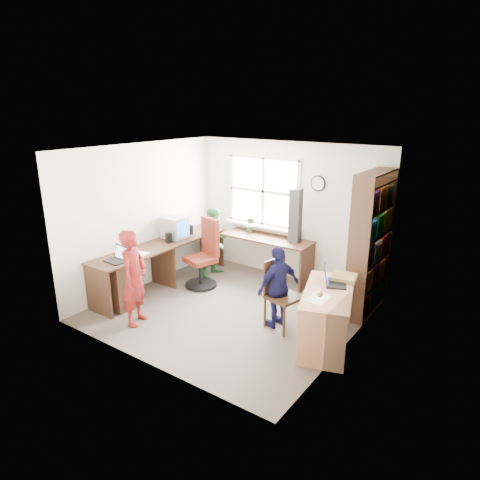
{
  "coord_description": "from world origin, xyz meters",
  "views": [
    {
      "loc": [
        3.5,
        -4.7,
        2.96
      ],
      "look_at": [
        0.0,
        0.25,
        1.05
      ],
      "focal_mm": 32.0,
      "sensor_mm": 36.0,
      "label": 1
    }
  ],
  "objects": [
    {
      "name": "speaker_a",
      "position": [
        -1.44,
        0.21,
        0.84
      ],
      "size": [
        0.11,
        0.11,
        0.17
      ],
      "rotation": [
        0.0,
        0.0,
        -0.28
      ],
      "color": "black",
      "rests_on": "l_desk"
    },
    {
      "name": "game_box",
      "position": [
        1.59,
        0.42,
        0.77
      ],
      "size": [
        0.37,
        0.37,
        0.06
      ],
      "rotation": [
        0.0,
        0.0,
        0.2
      ],
      "color": "red",
      "rests_on": "right_desk"
    },
    {
      "name": "laptop_right",
      "position": [
        1.51,
        0.19,
        0.8
      ],
      "size": [
        0.41,
        0.44,
        0.24
      ],
      "rotation": [
        0.0,
        0.0,
        2.0
      ],
      "color": "black",
      "rests_on": "right_desk"
    },
    {
      "name": "person_green",
      "position": [
        -1.07,
        1.0,
        0.63
      ],
      "size": [
        0.48,
        0.62,
        1.26
      ],
      "primitive_type": "imported",
      "rotation": [
        0.0,
        0.0,
        1.57
      ],
      "color": "#2D7039",
      "rests_on": "ground"
    },
    {
      "name": "l_desk",
      "position": [
        -1.31,
        -0.28,
        0.46
      ],
      "size": [
        2.38,
        2.95,
        0.75
      ],
      "color": "#43291A",
      "rests_on": "ground"
    },
    {
      "name": "cd_tower",
      "position": [
        0.26,
        1.48,
        1.2
      ],
      "size": [
        0.19,
        0.17,
        0.91
      ],
      "rotation": [
        0.0,
        0.0,
        0.07
      ],
      "color": "black",
      "rests_on": "l_desk"
    },
    {
      "name": "speaker_b",
      "position": [
        -1.49,
        0.8,
        0.84
      ],
      "size": [
        0.1,
        0.1,
        0.17
      ],
      "rotation": [
        0.0,
        0.0,
        -0.24
      ],
      "color": "black",
      "rests_on": "l_desk"
    },
    {
      "name": "right_desk",
      "position": [
        1.56,
        -0.03,
        0.54
      ],
      "size": [
        0.97,
        1.4,
        0.74
      ],
      "rotation": [
        0.0,
        0.0,
        0.32
      ],
      "color": "tan",
      "rests_on": "ground"
    },
    {
      "name": "paper_a",
      "position": [
        -1.39,
        -0.51,
        0.75
      ],
      "size": [
        0.29,
        0.37,
        0.0
      ],
      "rotation": [
        0.0,
        0.0,
        0.21
      ],
      "color": "white",
      "rests_on": "l_desk"
    },
    {
      "name": "crt_monitor",
      "position": [
        -1.54,
        0.46,
        0.94
      ],
      "size": [
        0.4,
        0.35,
        0.38
      ],
      "rotation": [
        0.0,
        0.0,
        0.02
      ],
      "color": "#A8A7AC",
      "rests_on": "l_desk"
    },
    {
      "name": "paper_b",
      "position": [
        1.55,
        -0.31,
        0.74
      ],
      "size": [
        0.24,
        0.33,
        0.0
      ],
      "rotation": [
        0.0,
        0.0,
        -0.03
      ],
      "color": "white",
      "rests_on": "right_desk"
    },
    {
      "name": "wooden_chair",
      "position": [
        0.84,
        0.02,
        0.53
      ],
      "size": [
        0.5,
        0.5,
        0.97
      ],
      "rotation": [
        0.0,
        0.0,
        -0.23
      ],
      "color": "#3A2513",
      "rests_on": "ground"
    },
    {
      "name": "bookshelf",
      "position": [
        1.65,
        1.19,
        1.0
      ],
      "size": [
        0.3,
        1.02,
        2.1
      ],
      "color": "#43291A",
      "rests_on": "ground"
    },
    {
      "name": "person_red",
      "position": [
        -0.86,
        -1.07,
        0.69
      ],
      "size": [
        0.48,
        0.58,
        1.37
      ],
      "primitive_type": "imported",
      "rotation": [
        0.0,
        0.0,
        1.94
      ],
      "color": "maroon",
      "rests_on": "ground"
    },
    {
      "name": "swivel_chair",
      "position": [
        -0.92,
        0.51,
        0.5
      ],
      "size": [
        0.67,
        0.67,
        1.17
      ],
      "rotation": [
        0.0,
        0.0,
        -0.29
      ],
      "color": "black",
      "rests_on": "ground"
    },
    {
      "name": "person_navy",
      "position": [
        0.82,
        0.01,
        0.58
      ],
      "size": [
        0.5,
        0.74,
        1.17
      ],
      "primitive_type": "imported",
      "rotation": [
        0.0,
        0.0,
        -1.91
      ],
      "color": "#13143E",
      "rests_on": "ground"
    },
    {
      "name": "potted_plant",
      "position": [
        -0.65,
        1.49,
        0.9
      ],
      "size": [
        0.17,
        0.14,
        0.3
      ],
      "primitive_type": "imported",
      "rotation": [
        0.0,
        0.0,
        0.05
      ],
      "color": "#306F2C",
      "rests_on": "l_desk"
    },
    {
      "name": "laptop_left",
      "position": [
        -1.43,
        -0.86,
        0.8
      ],
      "size": [
        0.34,
        0.29,
        0.22
      ],
      "rotation": [
        0.0,
        0.0,
        -0.08
      ],
      "color": "black",
      "rests_on": "l_desk"
    },
    {
      "name": "room",
      "position": [
        0.01,
        0.1,
        1.22
      ],
      "size": [
        3.64,
        3.44,
        2.44
      ],
      "color": "#4D453D",
      "rests_on": "ground"
    }
  ]
}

